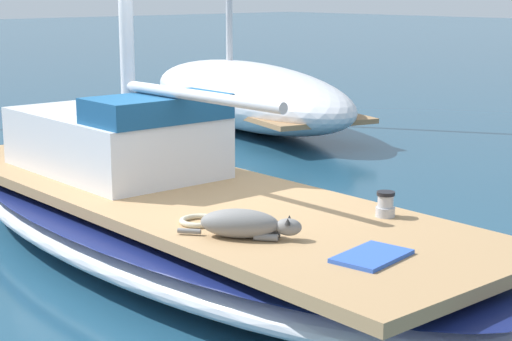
{
  "coord_description": "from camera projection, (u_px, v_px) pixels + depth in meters",
  "views": [
    {
      "loc": [
        -4.61,
        -6.09,
        2.5
      ],
      "look_at": [
        0.0,
        -1.0,
        1.01
      ],
      "focal_mm": 59.31,
      "sensor_mm": 36.0,
      "label": 1
    }
  ],
  "objects": [
    {
      "name": "ground_plane",
      "position": [
        185.0,
        258.0,
        7.97
      ],
      "size": [
        120.0,
        120.0,
        0.0
      ],
      "primitive_type": "plane",
      "color": "navy"
    },
    {
      "name": "sailboat_main",
      "position": [
        184.0,
        224.0,
        7.89
      ],
      "size": [
        2.69,
        7.3,
        0.66
      ],
      "color": "white",
      "rests_on": "ground"
    },
    {
      "name": "cabin_house",
      "position": [
        118.0,
        138.0,
        8.58
      ],
      "size": [
        1.46,
        2.25,
        0.84
      ],
      "color": "silver",
      "rests_on": "sailboat_main"
    },
    {
      "name": "dog_grey",
      "position": [
        244.0,
        224.0,
        6.32
      ],
      "size": [
        0.65,
        0.8,
        0.22
      ],
      "color": "gray",
      "rests_on": "sailboat_main"
    },
    {
      "name": "deck_winch",
      "position": [
        385.0,
        205.0,
        6.91
      ],
      "size": [
        0.16,
        0.16,
        0.21
      ],
      "color": "#B7B7BC",
      "rests_on": "sailboat_main"
    },
    {
      "name": "coiled_rope",
      "position": [
        200.0,
        221.0,
        6.73
      ],
      "size": [
        0.32,
        0.32,
        0.04
      ],
      "primitive_type": "torus",
      "color": "beige",
      "rests_on": "sailboat_main"
    },
    {
      "name": "deck_towel",
      "position": [
        372.0,
        256.0,
        5.86
      ],
      "size": [
        0.61,
        0.44,
        0.03
      ],
      "primitive_type": "cube",
      "rotation": [
        0.0,
        0.0,
        0.15
      ],
      "color": "blue",
      "rests_on": "sailboat_main"
    },
    {
      "name": "moored_boat_starboard_side",
      "position": [
        245.0,
        93.0,
        15.47
      ],
      "size": [
        3.9,
        7.03,
        7.19
      ],
      "color": "white",
      "rests_on": "ground"
    }
  ]
}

